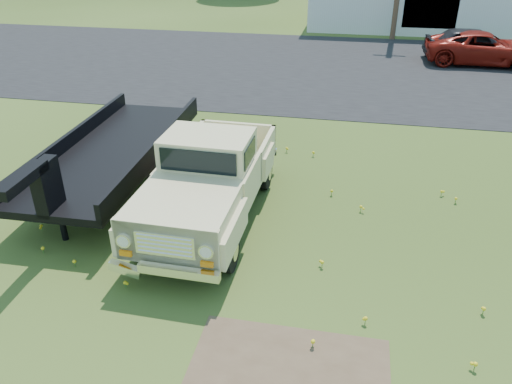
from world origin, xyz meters
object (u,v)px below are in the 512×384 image
(flatbed_trailer, at_px, (114,146))
(red_pickup, at_px, (484,49))
(vintage_pickup_truck, at_px, (209,178))
(dark_sedan, at_px, (473,44))

(flatbed_trailer, distance_m, red_pickup, 18.59)
(vintage_pickup_truck, distance_m, dark_sedan, 18.51)
(red_pickup, xyz_separation_m, dark_sedan, (-0.36, 0.64, 0.04))
(flatbed_trailer, xyz_separation_m, red_pickup, (11.55, 14.57, -0.27))
(flatbed_trailer, bearing_deg, red_pickup, 50.40)
(flatbed_trailer, relative_size, dark_sedan, 1.61)
(dark_sedan, bearing_deg, vintage_pickup_truck, 149.41)
(vintage_pickup_truck, height_order, dark_sedan, vintage_pickup_truck)
(flatbed_trailer, bearing_deg, dark_sedan, 52.46)
(dark_sedan, bearing_deg, flatbed_trailer, 139.81)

